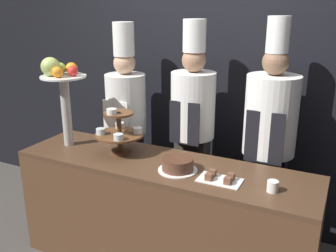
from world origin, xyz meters
name	(u,v)px	position (x,y,z in m)	size (l,w,h in m)	color
wall_back	(209,70)	(0.00, 1.20, 1.40)	(10.00, 0.06, 2.80)	black
buffet_counter	(162,216)	(0.00, 0.30, 0.43)	(2.19, 0.59, 0.87)	brown
tiered_stand	(119,131)	(-0.38, 0.33, 1.04)	(0.37, 0.37, 0.36)	brown
fruit_pedestal	(61,83)	(-0.86, 0.29, 1.37)	(0.35, 0.35, 0.71)	#B2ADA8
cake_round	(178,165)	(0.15, 0.23, 0.91)	(0.27, 0.27, 0.09)	white
cup_white	(273,186)	(0.80, 0.21, 0.90)	(0.07, 0.07, 0.07)	white
cake_square_tray	(220,178)	(0.46, 0.21, 0.88)	(0.28, 0.17, 0.05)	white
chef_left	(126,118)	(-0.63, 0.82, 0.98)	(0.35, 0.35, 1.81)	black
chef_center_left	(193,124)	(0.01, 0.82, 1.01)	(0.36, 0.36, 1.84)	#38332D
chef_center_right	(269,136)	(0.64, 0.82, 1.00)	(0.39, 0.39, 1.87)	black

